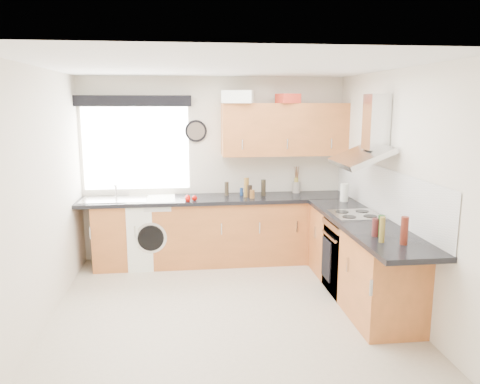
{
  "coord_description": "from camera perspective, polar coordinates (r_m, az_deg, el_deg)",
  "views": [
    {
      "loc": [
        -0.4,
        -4.63,
        2.16
      ],
      "look_at": [
        0.25,
        0.85,
        1.1
      ],
      "focal_mm": 35.0,
      "sensor_mm": 36.0,
      "label": 1
    }
  ],
  "objects": [
    {
      "name": "wall_back",
      "position": [
        6.51,
        -3.18,
        2.81
      ],
      "size": [
        3.6,
        0.02,
        2.5
      ],
      "primitive_type": "cube",
      "color": "silver",
      "rests_on": "ground_plane"
    },
    {
      "name": "window_blind",
      "position": [
        6.36,
        -12.86,
        10.79
      ],
      "size": [
        1.5,
        0.18,
        0.14
      ],
      "primitive_type": "cube",
      "color": "black",
      "rests_on": "wall_back"
    },
    {
      "name": "sink",
      "position": [
        6.32,
        -15.1,
        -0.55
      ],
      "size": [
        0.84,
        0.46,
        0.1
      ],
      "primitive_type": null,
      "color": "silver",
      "rests_on": "worktop_back"
    },
    {
      "name": "kitchen_roll",
      "position": [
        6.13,
        12.59,
        -0.07
      ],
      "size": [
        0.13,
        0.13,
        0.23
      ],
      "primitive_type": "cylinder",
      "rotation": [
        0.0,
        0.0,
        -0.31
      ],
      "color": "white",
      "rests_on": "worktop_right"
    },
    {
      "name": "wall_left",
      "position": [
        4.92,
        -23.17,
        -0.66
      ],
      "size": [
        0.02,
        3.6,
        2.5
      ],
      "primitive_type": "cube",
      "color": "silver",
      "rests_on": "ground_plane"
    },
    {
      "name": "upper_cabinets",
      "position": [
        6.41,
        5.46,
        7.6
      ],
      "size": [
        1.7,
        0.35,
        0.7
      ],
      "primitive_type": "cube",
      "color": "#A85C2B",
      "rests_on": "wall_back"
    },
    {
      "name": "wall_right",
      "position": [
        5.2,
        18.36,
        0.25
      ],
      "size": [
        0.02,
        3.6,
        2.5
      ],
      "primitive_type": "cube",
      "color": "silver",
      "rests_on": "ground_plane"
    },
    {
      "name": "storage_box",
      "position": [
        6.3,
        5.87,
        11.28
      ],
      "size": [
        0.32,
        0.3,
        0.12
      ],
      "primitive_type": "cube",
      "rotation": [
        0.0,
        0.0,
        0.32
      ],
      "color": "red",
      "rests_on": "upper_cabinets"
    },
    {
      "name": "tomato_cluster",
      "position": [
        6.05,
        -6.13,
        -0.76
      ],
      "size": [
        0.19,
        0.19,
        0.07
      ],
      "primitive_type": null,
      "rotation": [
        0.0,
        0.0,
        0.21
      ],
      "color": "#B10A04",
      "rests_on": "worktop_back"
    },
    {
      "name": "jar_6",
      "position": [
        6.61,
        6.86,
        0.84
      ],
      "size": [
        0.06,
        0.06,
        0.22
      ],
      "primitive_type": "cylinder",
      "color": "olive",
      "rests_on": "worktop_back"
    },
    {
      "name": "worktop_right",
      "position": [
        5.16,
        15.09,
        -3.8
      ],
      "size": [
        0.62,
        2.42,
        0.05
      ],
      "primitive_type": "cube",
      "color": "black",
      "rests_on": "base_cab_right"
    },
    {
      "name": "base_cab_back",
      "position": [
        6.38,
        -3.83,
        -4.87
      ],
      "size": [
        3.0,
        0.58,
        0.86
      ],
      "primitive_type": "cube",
      "color": "#A85C2B",
      "rests_on": "ground_plane"
    },
    {
      "name": "bottle_1",
      "position": [
        4.61,
        16.84,
        -3.99
      ],
      "size": [
        0.06,
        0.06,
        0.21
      ],
      "primitive_type": "cylinder",
      "color": "#1E4F1C",
      "rests_on": "worktop_right"
    },
    {
      "name": "jar_7",
      "position": [
        6.38,
        0.17,
        0.04
      ],
      "size": [
        0.04,
        0.04,
        0.1
      ],
      "primitive_type": "cylinder",
      "color": "navy",
      "rests_on": "worktop_back"
    },
    {
      "name": "base_cab_right",
      "position": [
        5.43,
        14.37,
        -8.06
      ],
      "size": [
        0.58,
        2.1,
        0.86
      ],
      "primitive_type": "cube",
      "color": "#A85C2B",
      "rests_on": "ground_plane"
    },
    {
      "name": "wall_front",
      "position": [
        3.0,
        1.22,
        -6.77
      ],
      "size": [
        3.6,
        0.02,
        2.5
      ],
      "primitive_type": "cube",
      "color": "silver",
      "rests_on": "ground_plane"
    },
    {
      "name": "bottle_3",
      "position": [
        4.61,
        16.2,
        -4.17
      ],
      "size": [
        0.07,
        0.07,
        0.17
      ],
      "primitive_type": "cylinder",
      "color": "#4A1B1A",
      "rests_on": "worktop_right"
    },
    {
      "name": "casserole",
      "position": [
        6.19,
        -0.28,
        11.53
      ],
      "size": [
        0.44,
        0.36,
        0.16
      ],
      "primitive_type": "cube",
      "rotation": [
        0.0,
        0.0,
        -0.25
      ],
      "color": "white",
      "rests_on": "upper_cabinets"
    },
    {
      "name": "bottle_2",
      "position": [
        4.42,
        19.4,
        -4.47
      ],
      "size": [
        0.07,
        0.07,
        0.25
      ],
      "primitive_type": "cylinder",
      "color": "maroon",
      "rests_on": "worktop_right"
    },
    {
      "name": "ground_plane",
      "position": [
        5.12,
        -1.71,
        -14.06
      ],
      "size": [
        3.6,
        3.6,
        0.0
      ],
      "primitive_type": "plane",
      "color": "beige"
    },
    {
      "name": "jar_5",
      "position": [
        6.26,
        0.79,
        0.57
      ],
      "size": [
        0.07,
        0.07,
        0.26
      ],
      "primitive_type": "cylinder",
      "color": "brown",
      "rests_on": "worktop_back"
    },
    {
      "name": "ceiling",
      "position": [
        4.66,
        -1.89,
        15.06
      ],
      "size": [
        3.6,
        3.6,
        0.02
      ],
      "primitive_type": "cube",
      "color": "white",
      "rests_on": "wall_back"
    },
    {
      "name": "jar_4",
      "position": [
        6.24,
        1.19,
        0.09
      ],
      "size": [
        0.06,
        0.06,
        0.16
      ],
      "primitive_type": "cylinder",
      "color": "black",
      "rests_on": "worktop_back"
    },
    {
      "name": "jar_2",
      "position": [
        6.19,
        1.5,
        -0.26
      ],
      "size": [
        0.06,
        0.06,
        0.11
      ],
      "primitive_type": "cylinder",
      "color": "brown",
      "rests_on": "worktop_back"
    },
    {
      "name": "utensil_pot",
      "position": [
        6.62,
        6.89,
        0.58
      ],
      "size": [
        0.11,
        0.11,
        0.15
      ],
      "primitive_type": "cylinder",
      "rotation": [
        0.0,
        0.0,
        0.05
      ],
      "color": "gray",
      "rests_on": "worktop_back"
    },
    {
      "name": "wall_clock",
      "position": [
        6.4,
        -5.39,
        7.4
      ],
      "size": [
        0.3,
        0.04,
        0.3
      ],
      "primitive_type": "cylinder",
      "rotation": [
        1.57,
        0.0,
        0.0
      ],
      "color": "black",
      "rests_on": "wall_back"
    },
    {
      "name": "jar_1",
      "position": [
        6.35,
        2.87,
        0.53
      ],
      "size": [
        0.06,
        0.06,
        0.22
      ],
      "primitive_type": "cylinder",
      "color": "black",
      "rests_on": "worktop_back"
    },
    {
      "name": "extractor_hood",
      "position": [
        5.33,
        15.37,
        6.3
      ],
      "size": [
        0.52,
        0.78,
        0.66
      ],
      "primitive_type": null,
      "color": "silver",
      "rests_on": "wall_right"
    },
    {
      "name": "bottle_0",
      "position": [
        4.43,
        16.94,
        -4.42
      ],
      "size": [
        0.05,
        0.05,
        0.24
      ],
      "primitive_type": "cylinder",
      "color": "olive",
      "rests_on": "worktop_right"
    },
    {
      "name": "jar_3",
      "position": [
        6.37,
        -1.64,
        0.41
      ],
      "size": [
        0.06,
        0.06,
        0.19
      ],
      "primitive_type": "cylinder",
      "color": "#33291C",
      "rests_on": "worktop_back"
    },
    {
      "name": "worktop_back",
      "position": [
        6.27,
        -2.97,
        -0.87
      ],
      "size": [
        3.6,
        0.62,
        0.05
      ],
      "primitive_type": "cube",
      "color": "black",
      "rests_on": "base_cab_back"
    },
    {
      "name": "oven",
      "position": [
        5.56,
        13.71,
        -7.63
      ],
      "size": [
        0.56,
        0.58,
        0.85
      ],
      "primitive_type": "cube",
      "color": "black",
      "rests_on": "ground_plane"
    },
    {
      "name": "jar_0",
      "position": [
        6.34,
        0.77,
        0.45
      ],
      "size": [
        0.04,
        0.04,
        0.21
      ],
      "primitive_type": "cylinder",
      "color": "#581217",
      "rests_on": "worktop_back"
    },
    {
      "name": "splashback",
      "position": [
        5.48,
        16.91,
        0.1
      ],
      "size": [
        0.01,
        3.0,
        0.54
      ],
      "primitive_type": "cube",
      "color": "white",
      "rests_on": "wall_right"
    },
    {
      "name": "base_cab_corner",
      "position": [
        6.65,
        10.13,
        -4.39
      ],
      "size": [
        0.6,
        0.6,
        0.86
      ],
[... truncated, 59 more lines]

